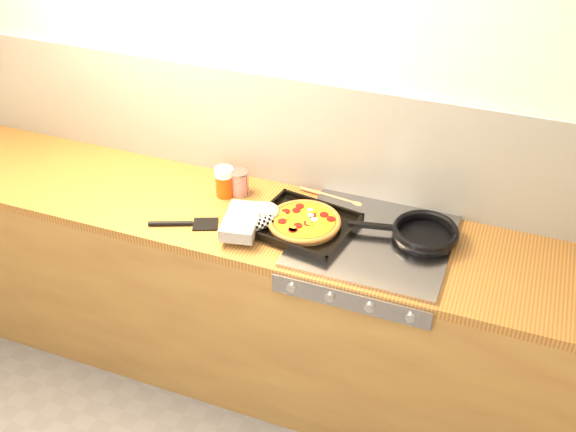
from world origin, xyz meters
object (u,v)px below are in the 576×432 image
at_px(frying_pan, 424,233).
at_px(tomato_can, 240,183).
at_px(juice_glass, 224,182).
at_px(pizza_on_tray, 287,221).

xyz_separation_m(frying_pan, tomato_can, (-0.81, 0.05, 0.02)).
bearing_deg(tomato_can, juice_glass, -149.63).
relative_size(tomato_can, juice_glass, 0.84).
height_order(pizza_on_tray, juice_glass, juice_glass).
distance_m(pizza_on_tray, frying_pan, 0.54).
relative_size(frying_pan, tomato_can, 4.03).
bearing_deg(frying_pan, tomato_can, 176.26).
bearing_deg(tomato_can, frying_pan, -3.74).
bearing_deg(tomato_can, pizza_on_tray, -31.30).
relative_size(pizza_on_tray, tomato_can, 4.67).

